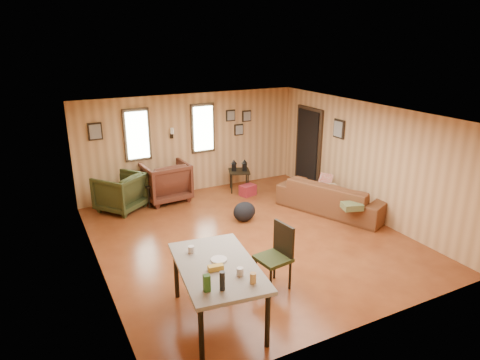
# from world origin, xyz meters

# --- Properties ---
(room) EXTENTS (5.54, 6.04, 2.44)m
(room) POSITION_xyz_m (0.17, 0.27, 1.21)
(room) COLOR brown
(room) RESTS_ON ground
(sofa) EXTENTS (1.59, 2.45, 0.93)m
(sofa) POSITION_xyz_m (2.24, 0.32, 0.46)
(sofa) COLOR brown
(sofa) RESTS_ON ground
(recliner_brown) EXTENTS (1.06, 1.00, 1.02)m
(recliner_brown) POSITION_xyz_m (-0.80, 2.65, 0.51)
(recliner_brown) COLOR #4D2417
(recliner_brown) RESTS_ON ground
(recliner_green) EXTENTS (1.21, 1.20, 0.91)m
(recliner_green) POSITION_xyz_m (-1.87, 2.52, 0.46)
(recliner_green) COLOR #2D3317
(recliner_green) RESTS_ON ground
(end_table) EXTENTS (0.50, 0.45, 0.63)m
(end_table) POSITION_xyz_m (-1.09, 2.53, 0.35)
(end_table) COLOR black
(end_table) RESTS_ON ground
(side_table) EXTENTS (0.65, 0.65, 0.80)m
(side_table) POSITION_xyz_m (1.02, 2.44, 0.55)
(side_table) COLOR black
(side_table) RESTS_ON ground
(cooler) EXTENTS (0.42, 0.35, 0.26)m
(cooler) POSITION_xyz_m (1.05, 2.04, 0.13)
(cooler) COLOR maroon
(cooler) RESTS_ON ground
(backpack) EXTENTS (0.55, 0.46, 0.42)m
(backpack) POSITION_xyz_m (0.28, 0.75, 0.21)
(backpack) COLOR black
(backpack) RESTS_ON ground
(sofa_pillows) EXTENTS (0.80, 1.65, 0.34)m
(sofa_pillows) POSITION_xyz_m (2.19, 0.07, 0.50)
(sofa_pillows) COLOR #535B32
(sofa_pillows) RESTS_ON sofa
(dining_table) EXTENTS (1.19, 1.76, 1.08)m
(dining_table) POSITION_xyz_m (-1.56, -2.01, 0.77)
(dining_table) COLOR gray
(dining_table) RESTS_ON ground
(dining_chair) EXTENTS (0.52, 0.52, 1.02)m
(dining_chair) POSITION_xyz_m (-0.41, -1.64, 0.57)
(dining_chair) COLOR #2D3317
(dining_chair) RESTS_ON ground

